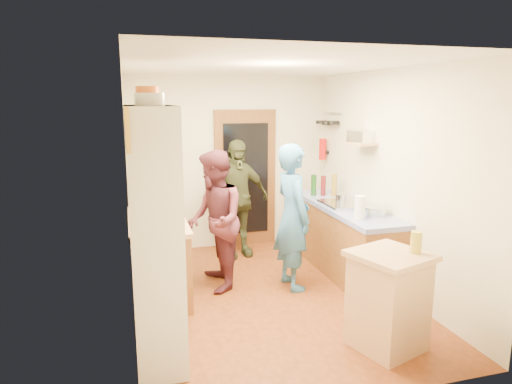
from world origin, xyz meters
name	(u,v)px	position (x,y,z in m)	size (l,w,h in m)	color
floor	(268,297)	(0.00, 0.00, -0.01)	(3.00, 4.00, 0.02)	brown
ceiling	(269,64)	(0.00, 0.00, 2.61)	(3.00, 4.00, 0.02)	silver
wall_back	(229,163)	(0.00, 2.01, 1.30)	(3.00, 0.02, 2.60)	beige
wall_front	(355,238)	(0.00, -2.01, 1.30)	(3.00, 0.02, 2.60)	beige
wall_left	(127,194)	(-1.51, 0.00, 1.30)	(0.02, 4.00, 2.60)	beige
wall_right	(388,180)	(1.51, 0.00, 1.30)	(0.02, 4.00, 2.60)	beige
door_frame	(245,179)	(0.25, 1.97, 1.05)	(0.95, 0.06, 2.10)	brown
door_glass	(246,179)	(0.25, 1.94, 1.05)	(0.70, 0.02, 1.70)	black
hutch_body	(154,233)	(-1.30, -0.80, 1.10)	(0.40, 1.20, 2.20)	silver
hutch_top_shelf	(148,108)	(-1.30, -0.80, 2.18)	(0.40, 1.14, 0.04)	silver
plate_stack	(150,99)	(-1.30, -1.06, 2.25)	(0.23, 0.23, 0.10)	white
orange_pot_a	(148,96)	(-1.30, -0.76, 2.28)	(0.20, 0.20, 0.16)	orange
orange_pot_b	(146,96)	(-1.30, -0.44, 2.28)	(0.17, 0.17, 0.16)	orange
left_counter_base	(159,258)	(-1.20, 0.45, 0.42)	(0.60, 1.40, 0.85)	brown
left_counter_top	(157,221)	(-1.20, 0.45, 0.88)	(0.64, 1.44, 0.05)	tan
toaster	(164,219)	(-1.15, 0.07, 1.00)	(0.25, 0.17, 0.19)	white
kettle	(153,216)	(-1.25, 0.23, 0.99)	(0.17, 0.17, 0.19)	white
orange_bowl	(162,211)	(-1.12, 0.65, 0.94)	(0.20, 0.20, 0.09)	orange
chopping_board	(156,208)	(-1.18, 0.95, 0.91)	(0.30, 0.22, 0.03)	tan
right_counter_base	(343,240)	(1.20, 0.50, 0.42)	(0.60, 2.20, 0.84)	brown
right_counter_top	(344,207)	(1.20, 0.50, 0.87)	(0.62, 2.22, 0.06)	#1C2EAF
hob	(345,204)	(1.20, 0.48, 0.92)	(0.55, 0.58, 0.04)	silver
pot_on_hob	(343,198)	(1.15, 0.46, 1.00)	(0.18, 0.18, 0.12)	silver
bottle_a	(314,185)	(1.05, 1.17, 1.05)	(0.08, 0.08, 0.30)	#143F14
bottle_b	(323,186)	(1.18, 1.13, 1.04)	(0.07, 0.07, 0.28)	#591419
bottle_c	(334,185)	(1.31, 1.05, 1.06)	(0.08, 0.08, 0.32)	olive
paper_towel	(360,207)	(1.05, -0.18, 1.03)	(0.12, 0.12, 0.27)	white
mixing_bowl	(375,211)	(1.30, -0.08, 0.95)	(0.28, 0.28, 0.11)	silver
island_base	(388,303)	(0.72, -1.36, 0.43)	(0.55, 0.55, 0.86)	tan
island_top	(391,256)	(0.72, -1.36, 0.89)	(0.62, 0.62, 0.05)	tan
cutting_board	(383,254)	(0.65, -1.33, 0.90)	(0.35, 0.28, 0.02)	white
oil_jar	(416,242)	(0.93, -1.42, 1.01)	(0.10, 0.10, 0.20)	#AD9E2D
pan_rail	(332,113)	(1.46, 1.52, 2.05)	(0.02, 0.02, 0.65)	silver
pan_hang_a	(333,123)	(1.40, 1.35, 1.92)	(0.18, 0.18, 0.05)	black
pan_hang_b	(327,123)	(1.40, 1.55, 1.90)	(0.16, 0.16, 0.05)	black
pan_hang_c	(321,122)	(1.40, 1.75, 1.91)	(0.17, 0.17, 0.05)	black
wall_shelf	(361,144)	(1.37, 0.45, 1.70)	(0.26, 0.42, 0.03)	tan
radio	(361,136)	(1.37, 0.45, 1.79)	(0.22, 0.30, 0.15)	silver
ext_bracket	(326,152)	(1.47, 1.70, 1.45)	(0.06, 0.10, 0.04)	black
fire_extinguisher	(323,149)	(1.41, 1.70, 1.50)	(0.11, 0.11, 0.32)	red
picture_frame	(127,129)	(-1.48, -1.55, 2.05)	(0.03, 0.25, 0.30)	gold
person_hob	(296,217)	(0.40, 0.17, 0.88)	(0.64, 0.42, 1.75)	#326AA6
person_left	(217,220)	(-0.50, 0.44, 0.84)	(0.82, 0.64, 1.68)	#4E202B
person_back	(237,199)	(-0.01, 1.48, 0.85)	(1.00, 0.42, 1.70)	#343921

